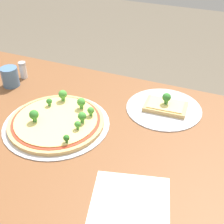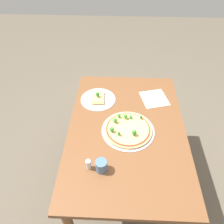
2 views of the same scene
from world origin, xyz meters
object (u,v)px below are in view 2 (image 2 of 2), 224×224
Objects in this scene: dining_table at (126,137)px; pizza_tray_slice at (98,98)px; pizza_tray_whole at (128,129)px; condiment_shaker at (88,164)px; drinking_cup at (101,166)px.

dining_table is 0.40m from pizza_tray_slice.
pizza_tray_slice is (-0.31, -0.23, 0.11)m from dining_table.
dining_table is at bearing -163.92° from pizza_tray_whole.
pizza_tray_whole is 1.32× the size of pizza_tray_slice.
dining_table is 16.80× the size of condiment_shaker.
pizza_tray_slice is at bearing -143.77° from pizza_tray_whole.
pizza_tray_whole is (0.02, 0.01, 0.11)m from dining_table.
drinking_cup reaches higher than pizza_tray_whole.
condiment_shaker is (0.31, -0.24, 0.02)m from pizza_tray_whole.
drinking_cup reaches higher than dining_table.
pizza_tray_slice is at bearing -173.18° from drinking_cup.
dining_table is at bearing 37.28° from pizza_tray_slice.
pizza_tray_whole reaches higher than pizza_tray_slice.
condiment_shaker reaches higher than pizza_tray_whole.
condiment_shaker is at bearing -95.95° from drinking_cup.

